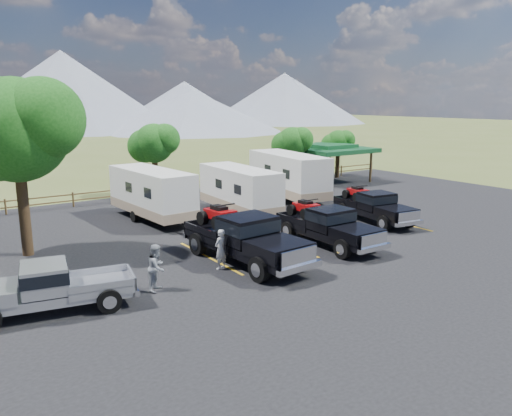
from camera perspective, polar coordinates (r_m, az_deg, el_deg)
ground at (r=22.82m, az=13.09°, el=-5.57°), size 320.00×320.00×0.00m
asphalt_lot at (r=24.83m, az=7.99°, el=-3.86°), size 44.00×34.00×0.04m
stall_lines at (r=25.54m, az=6.48°, el=-3.31°), size 12.12×5.50×0.01m
tree_big_nw at (r=23.86m, az=-25.87°, el=8.01°), size 5.54×5.18×7.84m
tree_ne_a at (r=40.50m, az=4.13°, el=7.42°), size 3.11×2.92×4.76m
tree_ne_b at (r=45.22m, az=9.33°, el=7.34°), size 2.77×2.59×4.27m
tree_north at (r=36.53m, az=-11.63°, el=7.24°), size 3.46×3.24×5.25m
rail_fence at (r=38.22m, az=-5.55°, el=2.76°), size 36.12×0.12×1.00m
pavilion at (r=43.17m, az=8.34°, el=6.69°), size 6.20×6.20×3.22m
rig_left at (r=21.33m, az=-1.38°, el=-3.29°), size 2.79×7.01×2.30m
rig_center at (r=24.10m, az=8.11°, el=-1.91°), size 2.17×6.06×2.02m
rig_right at (r=29.19m, az=13.29°, el=0.25°), size 2.66×5.93×1.91m
trailer_left at (r=29.22m, az=-11.81°, el=1.58°), size 2.65×8.51×2.95m
trailer_center at (r=29.97m, az=-1.89°, el=2.01°), size 2.49×8.26×2.86m
trailer_right at (r=34.44m, az=3.68°, el=3.65°), size 3.50×9.35×3.23m
pickup_silver at (r=17.73m, az=-22.47°, el=-8.35°), size 5.72×2.74×1.65m
person_a at (r=20.52m, az=-4.08°, el=-4.72°), size 0.71×0.59×1.67m
person_b at (r=18.57m, az=-11.26°, el=-6.67°), size 1.06×1.06×1.73m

